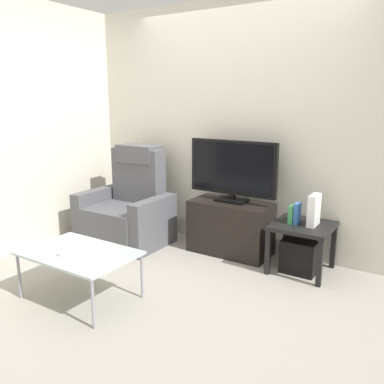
{
  "coord_description": "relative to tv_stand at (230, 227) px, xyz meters",
  "views": [
    {
      "loc": [
        1.87,
        -2.75,
        1.6
      ],
      "look_at": [
        -0.2,
        0.5,
        0.7
      ],
      "focal_mm": 37.64,
      "sensor_mm": 36.0,
      "label": 1
    }
  ],
  "objects": [
    {
      "name": "book_leftmost",
      "position": [
        0.68,
        -0.08,
        0.27
      ],
      "size": [
        0.04,
        0.12,
        0.17
      ],
      "primitive_type": "cube",
      "color": "#388C4C",
      "rests_on": "side_table"
    },
    {
      "name": "side_table",
      "position": [
        0.78,
        -0.06,
        0.11
      ],
      "size": [
        0.54,
        0.54,
        0.46
      ],
      "color": "black",
      "rests_on": "ground"
    },
    {
      "name": "ground_plane",
      "position": [
        -0.05,
        -0.86,
        -0.28
      ],
      "size": [
        6.4,
        6.4,
        0.0
      ],
      "primitive_type": "plane",
      "color": "#9E998E"
    },
    {
      "name": "game_console",
      "position": [
        0.87,
        -0.05,
        0.33
      ],
      "size": [
        0.07,
        0.2,
        0.29
      ],
      "primitive_type": "cube",
      "color": "white",
      "rests_on": "side_table"
    },
    {
      "name": "wall_back",
      "position": [
        -0.05,
        0.27,
        1.02
      ],
      "size": [
        6.4,
        0.06,
        2.6
      ],
      "primitive_type": "cube",
      "color": "beige",
      "rests_on": "ground"
    },
    {
      "name": "book_middle",
      "position": [
        0.73,
        -0.08,
        0.28
      ],
      "size": [
        0.04,
        0.11,
        0.2
      ],
      "primitive_type": "cube",
      "color": "#3366B2",
      "rests_on": "side_table"
    },
    {
      "name": "recliner_armchair",
      "position": [
        -1.17,
        -0.28,
        0.09
      ],
      "size": [
        0.98,
        0.78,
        1.08
      ],
      "rotation": [
        0.0,
        0.0,
        -0.06
      ],
      "color": "#515156",
      "rests_on": "ground"
    },
    {
      "name": "television",
      "position": [
        -0.0,
        0.02,
        0.61
      ],
      "size": [
        0.95,
        0.2,
        0.64
      ],
      "color": "black",
      "rests_on": "tv_stand"
    },
    {
      "name": "subwoofer_box",
      "position": [
        0.78,
        -0.06,
        -0.12
      ],
      "size": [
        0.32,
        0.32,
        0.32
      ],
      "primitive_type": "cube",
      "color": "black",
      "rests_on": "ground"
    },
    {
      "name": "coffee_table",
      "position": [
        -0.57,
        -1.55,
        0.1
      ],
      "size": [
        0.9,
        0.6,
        0.4
      ],
      "color": "#B2C6C1",
      "rests_on": "ground"
    },
    {
      "name": "cell_phone",
      "position": [
        -0.63,
        -1.62,
        0.13
      ],
      "size": [
        0.1,
        0.16,
        0.01
      ],
      "primitive_type": "cube",
      "rotation": [
        0.0,
        0.0,
        -0.22
      ],
      "color": "#B7B7BC",
      "rests_on": "coffee_table"
    },
    {
      "name": "tv_stand",
      "position": [
        0.0,
        0.0,
        0.0
      ],
      "size": [
        0.84,
        0.42,
        0.55
      ],
      "color": "black",
      "rests_on": "ground"
    },
    {
      "name": "wall_side",
      "position": [
        -1.93,
        -0.86,
        1.02
      ],
      "size": [
        0.06,
        4.48,
        2.6
      ],
      "primitive_type": "cube",
      "color": "beige",
      "rests_on": "ground"
    }
  ]
}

